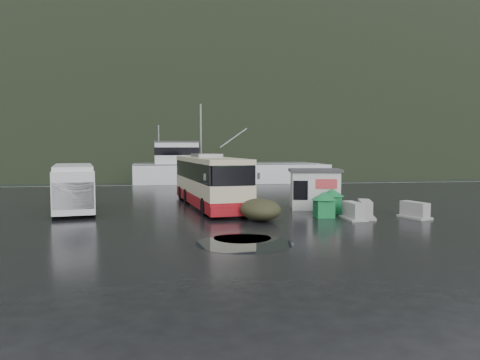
{
  "coord_description": "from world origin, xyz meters",
  "views": [
    {
      "loc": [
        -2.54,
        -23.58,
        3.51
      ],
      "look_at": [
        1.18,
        1.99,
        1.7
      ],
      "focal_mm": 35.0,
      "sensor_mm": 36.0,
      "label": 1
    }
  ],
  "objects": [
    {
      "name": "harbor_water",
      "position": [
        0.0,
        110.0,
        0.0
      ],
      "size": [
        300.0,
        180.0,
        0.02
      ],
      "primitive_type": "cube",
      "color": "black",
      "rests_on": "ground"
    },
    {
      "name": "waste_bin_right",
      "position": [
        4.98,
        -1.16,
        0.0
      ],
      "size": [
        0.93,
        0.93,
        1.28
      ],
      "primitive_type": null,
      "rotation": [
        0.0,
        0.0,
        -0.01
      ],
      "color": "#147336",
      "rests_on": "ground"
    },
    {
      "name": "white_van",
      "position": [
        -7.83,
        2.69,
        0.0
      ],
      "size": [
        3.25,
        6.47,
        2.58
      ],
      "primitive_type": null,
      "rotation": [
        0.0,
        0.0,
        0.19
      ],
      "color": "silver",
      "rests_on": "ground"
    },
    {
      "name": "jersey_barrier_c",
      "position": [
        6.94,
        -1.66,
        0.0
      ],
      "size": [
        1.34,
        1.93,
        0.88
      ],
      "primitive_type": null,
      "rotation": [
        0.0,
        0.0,
        -0.28
      ],
      "color": "#999993",
      "rests_on": "ground"
    },
    {
      "name": "puddles",
      "position": [
        0.08,
        -6.61,
        0.01
      ],
      "size": [
        3.59,
        3.92,
        0.01
      ],
      "color": "black",
      "rests_on": "ground"
    },
    {
      "name": "ticket_kiosk",
      "position": [
        5.52,
        2.13,
        0.0
      ],
      "size": [
        3.29,
        2.73,
        2.28
      ],
      "primitive_type": null,
      "rotation": [
        0.0,
        0.0,
        -0.19
      ],
      "color": "silver",
      "rests_on": "ground"
    },
    {
      "name": "jersey_barrier_b",
      "position": [
        6.19,
        -2.01,
        0.0
      ],
      "size": [
        0.9,
        1.71,
        0.84
      ],
      "primitive_type": null,
      "rotation": [
        0.0,
        0.0,
        0.03
      ],
      "color": "#999993",
      "rests_on": "ground"
    },
    {
      "name": "coach_bus",
      "position": [
        -0.35,
        4.07,
        0.0
      ],
      "size": [
        4.28,
        11.4,
        3.14
      ],
      "primitive_type": null,
      "rotation": [
        0.0,
        0.0,
        0.13
      ],
      "color": "beige",
      "rests_on": "ground"
    },
    {
      "name": "dome_tent",
      "position": [
        1.64,
        -1.65,
        0.0
      ],
      "size": [
        2.25,
        2.9,
        1.05
      ],
      "primitive_type": null,
      "rotation": [
        0.0,
        0.0,
        0.13
      ],
      "color": "#32331E",
      "rests_on": "ground"
    },
    {
      "name": "ground",
      "position": [
        0.0,
        0.0,
        0.0
      ],
      "size": [
        160.0,
        160.0,
        0.0
      ],
      "primitive_type": "plane",
      "color": "black",
      "rests_on": "ground"
    },
    {
      "name": "jersey_barrier_a",
      "position": [
        9.36,
        -2.06,
        0.0
      ],
      "size": [
        1.26,
        1.79,
        0.81
      ],
      "primitive_type": null,
      "rotation": [
        0.0,
        0.0,
        0.3
      ],
      "color": "#999993",
      "rests_on": "ground"
    },
    {
      "name": "waste_bin_left",
      "position": [
        5.9,
        0.29,
        0.0
      ],
      "size": [
        1.1,
        1.1,
        1.31
      ],
      "primitive_type": null,
      "rotation": [
        0.0,
        0.0,
        -0.18
      ],
      "color": "#147336",
      "rests_on": "ground"
    },
    {
      "name": "fishing_trawler",
      "position": [
        3.36,
        28.03,
        0.0
      ],
      "size": [
        23.96,
        6.38,
        9.49
      ],
      "primitive_type": null,
      "rotation": [
        0.0,
        0.0,
        0.05
      ],
      "color": "silver",
      "rests_on": "ground"
    },
    {
      "name": "headland",
      "position": [
        10.0,
        250.0,
        0.0
      ],
      "size": [
        780.0,
        540.0,
        570.0
      ],
      "primitive_type": "ellipsoid",
      "color": "black",
      "rests_on": "ground"
    },
    {
      "name": "quay_edge",
      "position": [
        0.0,
        20.0,
        0.0
      ],
      "size": [
        160.0,
        0.6,
        1.5
      ],
      "primitive_type": "cube",
      "color": "#999993",
      "rests_on": "ground"
    }
  ]
}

